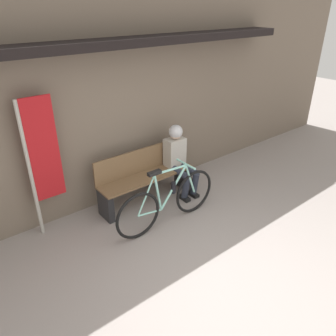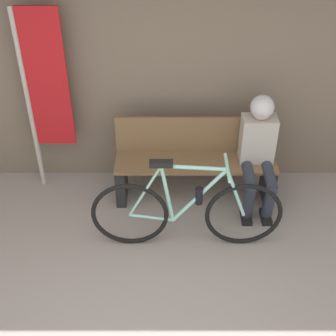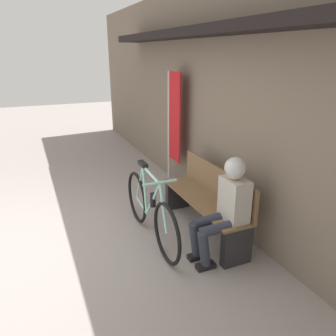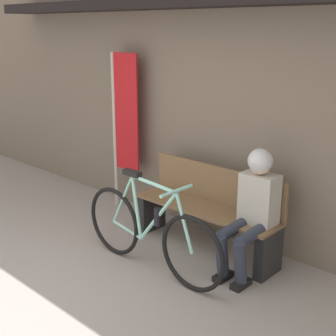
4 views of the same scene
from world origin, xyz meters
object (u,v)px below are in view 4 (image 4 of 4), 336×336
Objects in this scene: park_bench_near at (208,212)px; banner_pole at (123,119)px; person_seated at (253,203)px; bicycle at (150,233)px.

park_bench_near is 0.84× the size of banner_pole.
person_seated reaches higher than park_bench_near.
park_bench_near is 0.68m from person_seated.
bicycle is 0.89× the size of banner_pole.
bicycle is at bearing -98.47° from park_bench_near.
bicycle is 1.86m from banner_pole.
person_seated is at bearing -10.51° from park_bench_near.
banner_pole is at bearing 172.30° from park_bench_near.
banner_pole reaches higher than bicycle.
banner_pole reaches higher than person_seated.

